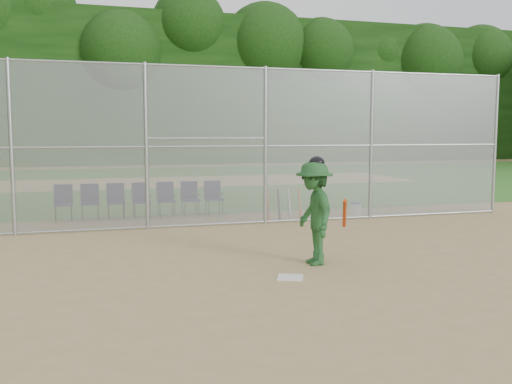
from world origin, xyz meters
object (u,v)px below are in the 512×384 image
object	(u,v)px
water_cooler	(356,209)
chair_0	(63,203)
home_plate	(290,277)
batter_at_plate	(314,212)

from	to	relation	value
water_cooler	chair_0	size ratio (longest dim) A/B	0.40
home_plate	batter_at_plate	size ratio (longest dim) A/B	0.21
home_plate	water_cooler	xyz separation A→B (m)	(4.18, 6.00, 0.19)
home_plate	water_cooler	world-z (taller)	water_cooler
home_plate	batter_at_plate	xyz separation A→B (m)	(0.74, 0.80, 0.93)
chair_0	water_cooler	bearing A→B (deg)	-9.31
home_plate	water_cooler	bearing A→B (deg)	55.15
home_plate	batter_at_plate	bearing A→B (deg)	47.13
batter_at_plate	chair_0	size ratio (longest dim) A/B	2.01
batter_at_plate	chair_0	distance (m)	7.89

